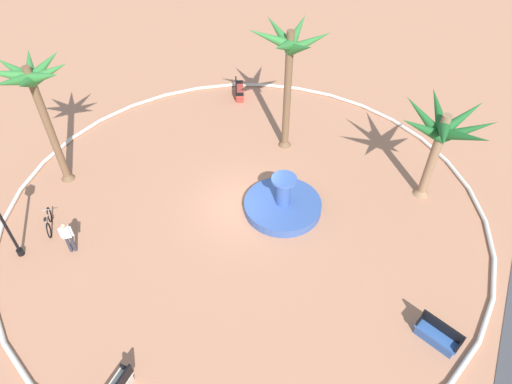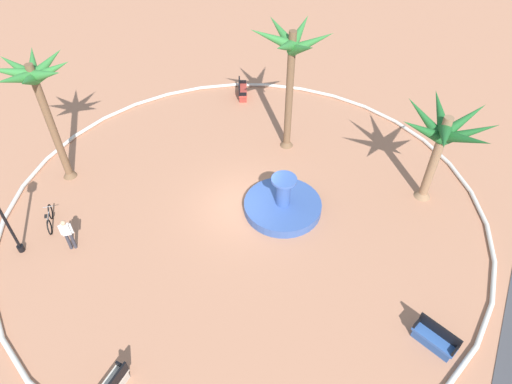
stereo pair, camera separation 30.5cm
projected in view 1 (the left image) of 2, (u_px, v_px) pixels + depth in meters
The scene contains 11 objects.
ground_plane at pixel (245, 206), 21.54m from camera, with size 80.00×80.00×0.00m, color tan.
plaza_curb at pixel (245, 205), 21.48m from camera, with size 22.48×22.48×0.20m, color silver.
fountain at pixel (283, 205), 21.21m from camera, with size 3.65×3.65×1.97m.
palm_tree_near_fountain at pixel (443, 133), 19.64m from camera, with size 4.47×4.28×4.86m.
palm_tree_by_curb at pixel (289, 56), 21.37m from camera, with size 4.11×3.89×6.80m.
palm_tree_mid_plaza at pixel (33, 87), 19.37m from camera, with size 3.55×3.56×6.50m.
bench_east at pixel (239, 92), 28.44m from camera, with size 1.63×1.25×1.00m.
bench_west at pixel (437, 336), 16.27m from camera, with size 0.94×1.68×1.00m.
lamppost at pixel (0, 217), 17.82m from camera, with size 0.32×0.32×4.01m.
bicycle_red_frame at pixel (49, 222), 20.28m from camera, with size 1.25×1.26×0.94m.
person_cyclist_helmet at pixel (68, 236), 18.92m from camera, with size 0.39×0.41×1.71m.
Camera 1 is at (13.14, 7.59, 15.32)m, focal length 31.67 mm.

